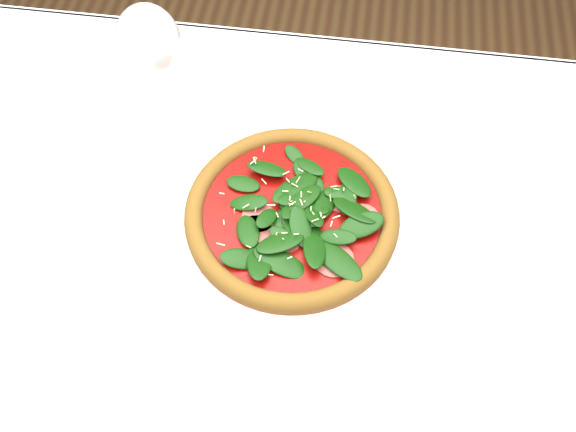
# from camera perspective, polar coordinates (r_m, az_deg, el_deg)

# --- Properties ---
(ground) EXTENTS (6.00, 6.00, 0.00)m
(ground) POSITION_cam_1_polar(r_m,az_deg,el_deg) (1.54, -2.58, -16.38)
(ground) COLOR brown
(ground) RESTS_ON ground
(dining_table) EXTENTS (1.21, 0.81, 0.75)m
(dining_table) POSITION_cam_1_polar(r_m,az_deg,el_deg) (0.94, -4.09, -5.16)
(dining_table) COLOR white
(dining_table) RESTS_ON ground
(plate) EXTENTS (0.33, 0.33, 0.01)m
(plate) POSITION_cam_1_polar(r_m,az_deg,el_deg) (0.86, 0.35, -0.31)
(plate) COLOR white
(plate) RESTS_ON dining_table
(pizza) EXTENTS (0.32, 0.32, 0.04)m
(pizza) POSITION_cam_1_polar(r_m,az_deg,el_deg) (0.84, 0.35, 0.37)
(pizza) COLOR brown
(pizza) RESTS_ON plate
(wine_glass) EXTENTS (0.09, 0.09, 0.21)m
(wine_glass) POSITION_cam_1_polar(r_m,az_deg,el_deg) (0.88, -12.20, 14.53)
(wine_glass) COLOR silver
(wine_glass) RESTS_ON dining_table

